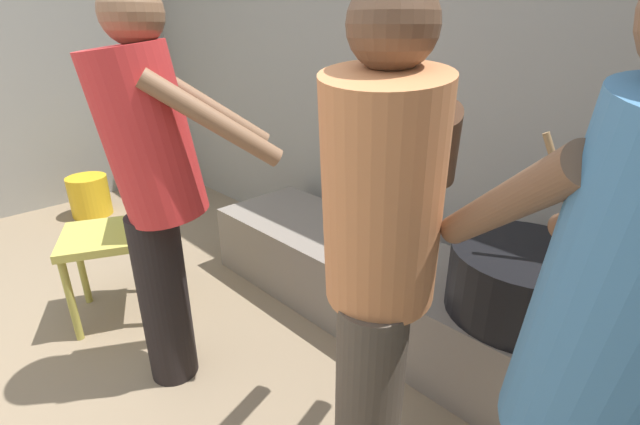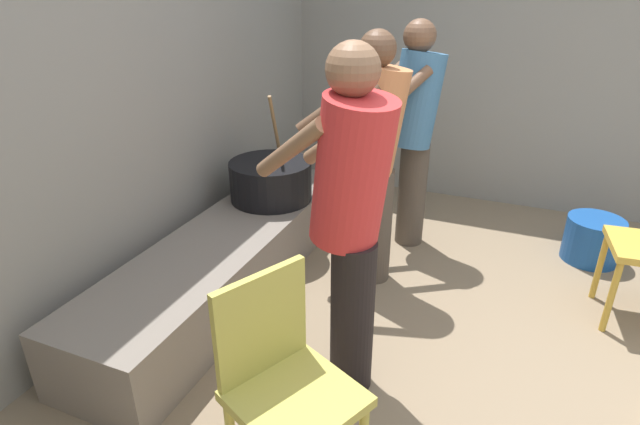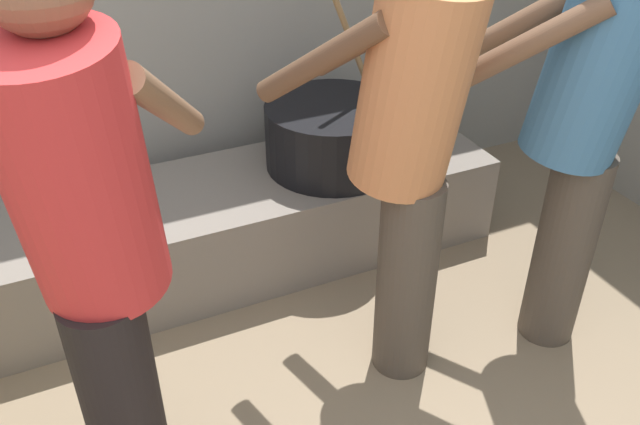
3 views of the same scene
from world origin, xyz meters
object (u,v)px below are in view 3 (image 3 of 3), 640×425
at_px(cook_in_blue_shirt, 585,114).
at_px(cooking_pot_main, 333,135).
at_px(cook_in_red_shirt, 93,242).
at_px(cook_in_orange_shirt, 409,140).

bearing_deg(cook_in_blue_shirt, cooking_pot_main, 117.84).
bearing_deg(cooking_pot_main, cook_in_red_shirt, -138.11).
bearing_deg(cook_in_blue_shirt, cook_in_orange_shirt, 170.08).
bearing_deg(cook_in_blue_shirt, cook_in_red_shirt, -177.08).
relative_size(cook_in_blue_shirt, cook_in_orange_shirt, 1.01).
relative_size(cook_in_blue_shirt, cook_in_red_shirt, 0.99).
bearing_deg(cook_in_red_shirt, cook_in_blue_shirt, 2.92).
distance_m(cook_in_orange_shirt, cook_in_red_shirt, 0.94).
bearing_deg(cook_in_red_shirt, cook_in_orange_shirt, 10.84).
xyz_separation_m(cook_in_blue_shirt, cook_in_red_shirt, (-1.50, -0.08, 0.01)).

